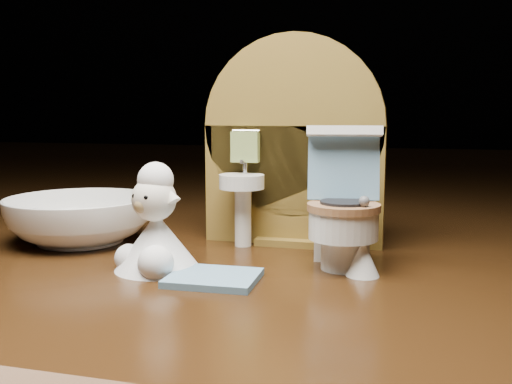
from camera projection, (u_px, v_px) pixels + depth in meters
The scene contains 6 objects.
backdrop_panel at pixel (292, 153), 0.41m from camera, with size 0.13×0.05×0.15m.
toy_toilet at pixel (343, 215), 0.35m from camera, with size 0.05×0.06×0.09m.
bath_mat at pixel (214, 278), 0.32m from camera, with size 0.05×0.04×0.00m, color #6692B0.
toilet_brush at pixel (363, 255), 0.33m from camera, with size 0.02×0.02×0.05m.
plush_lamb at pixel (155, 232), 0.35m from camera, with size 0.05×0.05×0.07m.
ceramic_bowl at pixel (80, 220), 0.42m from camera, with size 0.11×0.11×0.03m, color white.
Camera 1 is at (0.08, -0.34, 0.10)m, focal length 40.00 mm.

